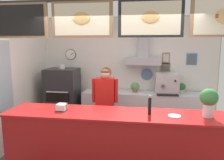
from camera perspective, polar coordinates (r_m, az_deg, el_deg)
name	(u,v)px	position (r m, az deg, el deg)	size (l,w,h in m)	color
back_wall_assembly	(128,68)	(5.52, 4.03, 3.05)	(4.45, 2.44, 2.76)	#9E9E99
service_counter	(114,146)	(3.56, 0.48, -16.61)	(3.31, 0.71, 1.06)	maroon
back_prep_counter	(143,111)	(5.50, 8.11, -8.01)	(2.95, 0.60, 0.93)	silver
pizza_oven	(63,99)	(5.60, -12.52, -4.75)	(0.74, 0.69, 1.60)	#232326
shop_worker	(105,105)	(4.55, -1.82, -6.39)	(0.53, 0.25, 1.59)	#232328
espresso_machine	(167,83)	(5.33, 13.98, -0.85)	(0.53, 0.50, 0.49)	#B7BABF
potted_rosemary	(135,87)	(5.37, 5.96, -1.72)	(0.22, 0.22, 0.24)	#9E563D
potted_sage	(107,86)	(5.39, -1.29, -1.46)	(0.26, 0.26, 0.27)	#9E563D
potted_oregano	(182,87)	(5.44, 17.49, -1.84)	(0.19, 0.19, 0.25)	beige
condiment_plate	(174,116)	(3.32, 15.78, -8.92)	(0.18, 0.18, 0.01)	white
pepper_grinder	(150,105)	(3.29, 9.70, -6.39)	(0.05, 0.05, 0.29)	black
basil_vase	(209,101)	(3.40, 23.67, -4.97)	(0.25, 0.25, 0.41)	silver
napkin_holder	(62,107)	(3.55, -12.85, -6.91)	(0.17, 0.16, 0.12)	#262628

